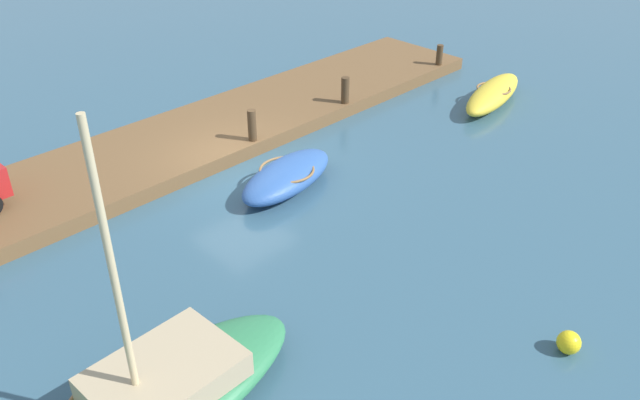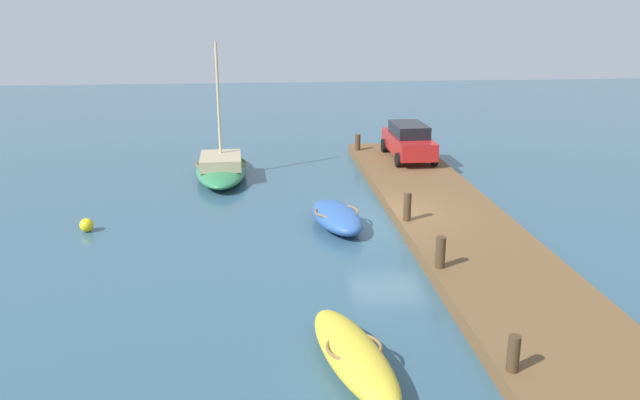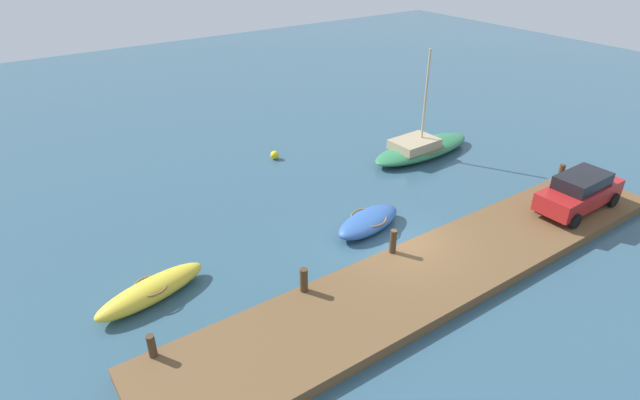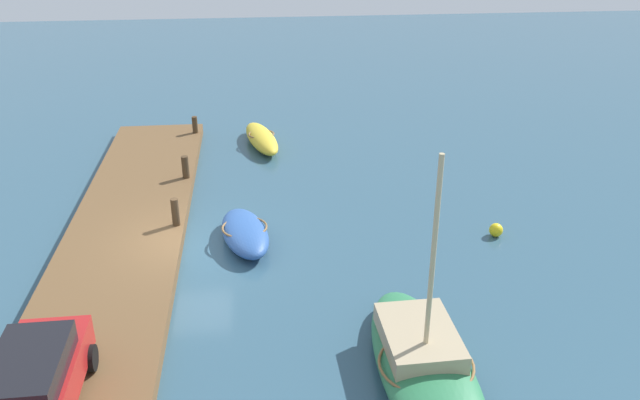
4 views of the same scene
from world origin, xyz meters
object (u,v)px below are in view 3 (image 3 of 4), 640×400
rowboat_yellow (151,290)px  mooring_post_mid_west (304,280)px  sailboat_green (421,148)px  mooring_post_west (152,346)px  mooring_post_east (561,172)px  marker_buoy (275,155)px  mooring_post_mid_east (393,241)px  parked_car (580,191)px  rowboat_blue (368,221)px

rowboat_yellow → mooring_post_mid_west: size_ratio=4.77×
sailboat_green → mooring_post_west: sailboat_green is taller
rowboat_yellow → mooring_post_east: size_ratio=5.46×
mooring_post_east → marker_buoy: 14.46m
mooring_post_mid_west → mooring_post_mid_east: 4.01m
parked_car → mooring_post_west: bearing=172.4°
rowboat_yellow → mooring_post_mid_west: (4.28, -3.02, 0.49)m
rowboat_yellow → marker_buoy: 12.14m
mooring_post_west → marker_buoy: size_ratio=1.65×
mooring_post_mid_west → mooring_post_mid_east: mooring_post_mid_east is taller
rowboat_blue → sailboat_green: bearing=19.5°
rowboat_blue → mooring_post_east: (10.08, -2.29, 0.42)m
mooring_post_west → mooring_post_mid_east: mooring_post_mid_east is taller
mooring_post_west → mooring_post_mid_west: bearing=0.0°
rowboat_blue → mooring_post_west: bearing=-178.1°
rowboat_blue → rowboat_yellow: rowboat_blue is taller
mooring_post_west → parked_car: size_ratio=0.18×
mooring_post_east → marker_buoy: bearing=132.1°
mooring_post_west → parked_car: 18.12m
parked_car → mooring_post_mid_east: bearing=165.7°
marker_buoy → mooring_post_west: bearing=-133.9°
rowboat_yellow → mooring_post_mid_east: mooring_post_mid_east is taller
rowboat_yellow → mooring_post_east: (19.07, -3.02, 0.43)m
rowboat_blue → mooring_post_east: 10.34m
mooring_post_east → marker_buoy: (-9.69, 10.72, -0.58)m
mooring_post_mid_west → sailboat_green: bearing=28.7°
rowboat_yellow → sailboat_green: 16.59m
mooring_post_mid_east → sailboat_green: bearing=39.6°
sailboat_green → mooring_post_mid_east: bearing=-142.4°
mooring_post_west → mooring_post_east: bearing=0.0°
sailboat_green → parked_car: 8.68m
mooring_post_east → parked_car: bearing=-134.5°
rowboat_blue → parked_car: bearing=-39.5°
rowboat_yellow → mooring_post_west: (-0.95, -3.02, 0.43)m
sailboat_green → mooring_post_east: sailboat_green is taller
mooring_post_mid_west → marker_buoy: 11.89m
mooring_post_mid_west → mooring_post_mid_east: size_ratio=0.92×
rowboat_blue → rowboat_yellow: bearing=164.2°
mooring_post_east → sailboat_green: bearing=113.6°
rowboat_blue → rowboat_yellow: 9.03m
rowboat_yellow → marker_buoy: rowboat_yellow is taller
rowboat_blue → mooring_post_mid_west: mooring_post_mid_west is taller
mooring_post_west → marker_buoy: (10.33, 10.72, -0.57)m
rowboat_yellow → mooring_post_east: 19.32m
mooring_post_mid_east → rowboat_blue: bearing=72.7°
mooring_post_east → rowboat_blue: bearing=167.2°
mooring_post_east → parked_car: size_ratio=0.18×
rowboat_yellow → mooring_post_west: mooring_post_west is taller
parked_car → marker_buoy: 14.94m
marker_buoy → parked_car: bearing=-59.1°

